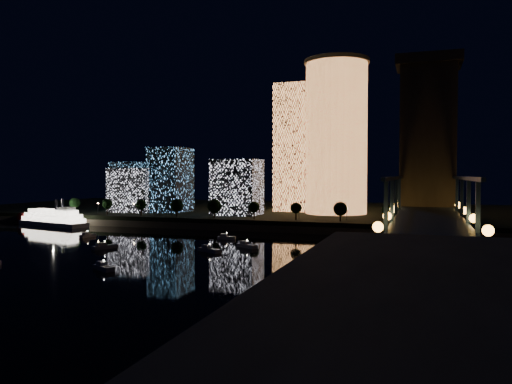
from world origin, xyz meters
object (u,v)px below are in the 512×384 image
tower_cylindrical (336,137)px  truss_bridge (426,211)px  riverboat (50,218)px  tower_rectangular (297,148)px

tower_cylindrical → truss_bridge: bearing=-71.0°
riverboat → truss_bridge: bearing=-21.3°
tower_rectangular → riverboat: 136.29m
truss_bridge → riverboat: size_ratio=5.66×
tower_cylindrical → riverboat: (-134.10, -58.47, -41.76)m
tower_cylindrical → riverboat: 152.14m
tower_rectangular → riverboat: tower_rectangular is taller
tower_cylindrical → tower_rectangular: tower_cylindrical is taller
riverboat → tower_rectangular: bearing=33.4°
truss_bridge → riverboat: 191.80m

